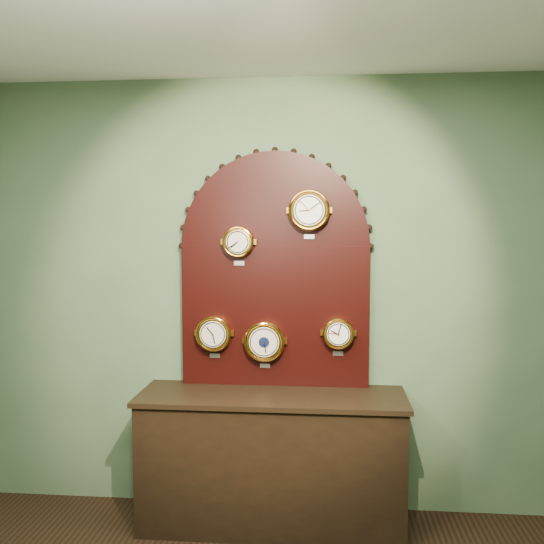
# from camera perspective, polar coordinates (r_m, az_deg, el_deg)

# --- Properties ---
(wall_back) EXTENTS (4.00, 0.00, 4.00)m
(wall_back) POSITION_cam_1_polar(r_m,az_deg,el_deg) (3.88, 0.34, -2.36)
(wall_back) COLOR #4D6A48
(wall_back) RESTS_ON ground
(shop_counter) EXTENTS (1.60, 0.50, 0.80)m
(shop_counter) POSITION_cam_1_polar(r_m,az_deg,el_deg) (3.87, -0.03, -17.70)
(shop_counter) COLOR black
(shop_counter) RESTS_ON ground_plane
(display_board) EXTENTS (1.26, 0.06, 1.53)m
(display_board) POSITION_cam_1_polar(r_m,az_deg,el_deg) (3.81, 0.27, 0.93)
(display_board) COLOR black
(display_board) RESTS_ON shop_counter
(roman_clock) EXTENTS (0.20, 0.08, 0.25)m
(roman_clock) POSITION_cam_1_polar(r_m,az_deg,el_deg) (3.77, -3.24, 2.88)
(roman_clock) COLOR orange
(roman_clock) RESTS_ON display_board
(arabic_clock) EXTENTS (0.26, 0.08, 0.31)m
(arabic_clock) POSITION_cam_1_polar(r_m,az_deg,el_deg) (3.72, 3.57, 5.89)
(arabic_clock) COLOR orange
(arabic_clock) RESTS_ON display_board
(hygrometer) EXTENTS (0.23, 0.08, 0.28)m
(hygrometer) POSITION_cam_1_polar(r_m,az_deg,el_deg) (3.85, -5.59, -5.87)
(hygrometer) COLOR orange
(hygrometer) RESTS_ON display_board
(barometer) EXTENTS (0.26, 0.08, 0.31)m
(barometer) POSITION_cam_1_polar(r_m,az_deg,el_deg) (3.81, -0.72, -6.64)
(barometer) COLOR orange
(barometer) RESTS_ON display_board
(tide_clock) EXTENTS (0.20, 0.08, 0.25)m
(tide_clock) POSITION_cam_1_polar(r_m,az_deg,el_deg) (3.79, 6.35, -5.85)
(tide_clock) COLOR orange
(tide_clock) RESTS_ON display_board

